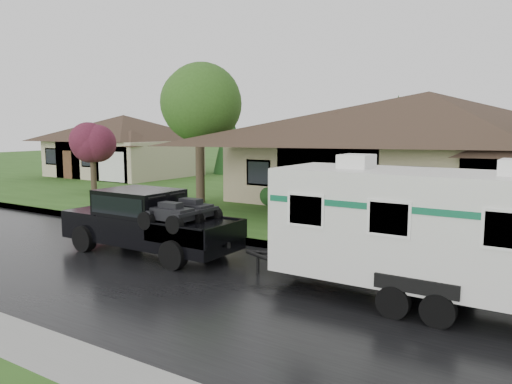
# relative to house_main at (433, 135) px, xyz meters

# --- Properties ---
(ground) EXTENTS (140.00, 140.00, 0.00)m
(ground) POSITION_rel_house_main_xyz_m (-2.29, -13.84, -3.59)
(ground) COLOR #2B5219
(ground) RESTS_ON ground
(road) EXTENTS (140.00, 8.00, 0.01)m
(road) POSITION_rel_house_main_xyz_m (-2.29, -15.84, -3.59)
(road) COLOR black
(road) RESTS_ON ground
(curb) EXTENTS (140.00, 0.50, 0.15)m
(curb) POSITION_rel_house_main_xyz_m (-2.29, -11.59, -3.52)
(curb) COLOR gray
(curb) RESTS_ON ground
(lawn) EXTENTS (140.00, 26.00, 0.15)m
(lawn) POSITION_rel_house_main_xyz_m (-2.29, 1.16, -3.52)
(lawn) COLOR #2B5219
(lawn) RESTS_ON ground
(house_main) EXTENTS (19.44, 10.80, 6.90)m
(house_main) POSITION_rel_house_main_xyz_m (0.00, 0.00, 0.00)
(house_main) COLOR #9D896A
(house_main) RESTS_ON lawn
(house_far) EXTENTS (10.80, 8.64, 5.80)m
(house_far) POSITION_rel_house_main_xyz_m (-24.07, 2.02, -0.62)
(house_far) COLOR tan
(house_far) RESTS_ON lawn
(tree_left_green) EXTENTS (4.27, 4.27, 7.06)m
(tree_left_green) POSITION_rel_house_main_xyz_m (-10.07, -5.76, 1.46)
(tree_left_green) COLOR #382B1E
(tree_left_green) RESTS_ON lawn
(tree_red) EXTENTS (2.58, 2.58, 4.27)m
(tree_red) POSITION_rel_house_main_xyz_m (-17.91, -6.10, -0.49)
(tree_red) COLOR #382B1E
(tree_red) RESTS_ON lawn
(shrub_row) EXTENTS (13.60, 1.00, 1.00)m
(shrub_row) POSITION_rel_house_main_xyz_m (-0.29, -4.54, -2.94)
(shrub_row) COLOR #143814
(shrub_row) RESTS_ON lawn
(pickup_truck) EXTENTS (6.05, 2.30, 2.02)m
(pickup_truck) POSITION_rel_house_main_xyz_m (-5.27, -14.34, -2.51)
(pickup_truck) COLOR black
(pickup_truck) RESTS_ON ground
(travel_trailer) EXTENTS (7.46, 2.62, 3.35)m
(travel_trailer) POSITION_rel_house_main_xyz_m (3.54, -14.34, -1.81)
(travel_trailer) COLOR silver
(travel_trailer) RESTS_ON ground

